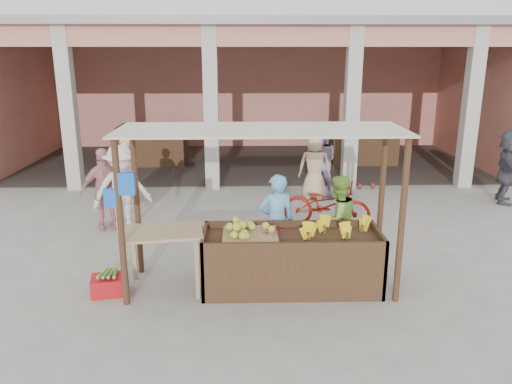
{
  "coord_description": "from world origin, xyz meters",
  "views": [
    {
      "loc": [
        -0.19,
        -6.79,
        3.45
      ],
      "look_at": [
        0.01,
        1.2,
        1.15
      ],
      "focal_mm": 35.0,
      "sensor_mm": 36.0,
      "label": 1
    }
  ],
  "objects_px": {
    "red_crate": "(110,285)",
    "vendor_green": "(337,218)",
    "motorcycle": "(327,204)",
    "fruit_stall": "(291,263)",
    "side_table": "(163,240)",
    "vendor_blue": "(277,219)"
  },
  "relations": [
    {
      "from": "red_crate",
      "to": "vendor_green",
      "type": "distance_m",
      "value": 3.68
    },
    {
      "from": "vendor_green",
      "to": "motorcycle",
      "type": "relative_size",
      "value": 0.87
    },
    {
      "from": "vendor_blue",
      "to": "motorcycle",
      "type": "relative_size",
      "value": 0.92
    },
    {
      "from": "fruit_stall",
      "to": "motorcycle",
      "type": "distance_m",
      "value": 2.83
    },
    {
      "from": "fruit_stall",
      "to": "vendor_green",
      "type": "relative_size",
      "value": 1.64
    },
    {
      "from": "red_crate",
      "to": "vendor_green",
      "type": "relative_size",
      "value": 0.33
    },
    {
      "from": "side_table",
      "to": "fruit_stall",
      "type": "bearing_deg",
      "value": -8.94
    },
    {
      "from": "vendor_green",
      "to": "motorcycle",
      "type": "distance_m",
      "value": 1.83
    },
    {
      "from": "vendor_blue",
      "to": "motorcycle",
      "type": "height_order",
      "value": "vendor_blue"
    },
    {
      "from": "side_table",
      "to": "vendor_blue",
      "type": "relative_size",
      "value": 0.73
    },
    {
      "from": "motorcycle",
      "to": "side_table",
      "type": "bearing_deg",
      "value": 148.22
    },
    {
      "from": "fruit_stall",
      "to": "vendor_green",
      "type": "height_order",
      "value": "vendor_green"
    },
    {
      "from": "vendor_blue",
      "to": "red_crate",
      "type": "bearing_deg",
      "value": 10.59
    },
    {
      "from": "side_table",
      "to": "vendor_blue",
      "type": "bearing_deg",
      "value": 14.57
    },
    {
      "from": "side_table",
      "to": "motorcycle",
      "type": "height_order",
      "value": "motorcycle"
    },
    {
      "from": "red_crate",
      "to": "vendor_blue",
      "type": "distance_m",
      "value": 2.72
    },
    {
      "from": "side_table",
      "to": "motorcycle",
      "type": "relative_size",
      "value": 0.67
    },
    {
      "from": "side_table",
      "to": "red_crate",
      "type": "distance_m",
      "value": 1.02
    },
    {
      "from": "vendor_green",
      "to": "vendor_blue",
      "type": "bearing_deg",
      "value": -22.67
    },
    {
      "from": "red_crate",
      "to": "motorcycle",
      "type": "xyz_separation_m",
      "value": [
        3.61,
        2.79,
        0.34
      ]
    },
    {
      "from": "fruit_stall",
      "to": "red_crate",
      "type": "xyz_separation_m",
      "value": [
        -2.66,
        -0.13,
        -0.27
      ]
    },
    {
      "from": "vendor_green",
      "to": "motorcycle",
      "type": "xyz_separation_m",
      "value": [
        0.13,
        1.79,
        -0.32
      ]
    }
  ]
}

